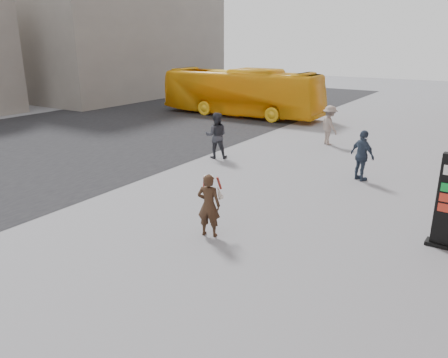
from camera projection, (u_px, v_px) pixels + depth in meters
The scene contains 8 objects.
ground at pixel (229, 231), 11.49m from camera, with size 100.00×100.00×0.00m, color #9E9EA3.
road at pixel (66, 138), 22.22m from camera, with size 16.00×60.00×0.01m, color black.
bg_building_far at pixel (121, 37), 38.36m from camera, with size 10.00×18.00×10.00m, color gray.
woman at pixel (209, 204), 10.99m from camera, with size 0.73×0.69×1.65m.
bus at pixel (241, 92), 28.25m from camera, with size 2.54×10.84×3.02m, color yellow.
pedestrian_a at pixel (216, 135), 18.25m from camera, with size 0.94×0.73×1.93m, color #313239.
pedestrian_b at pixel (329, 125), 20.61m from camera, with size 1.20×0.69×1.85m, color gray.
pedestrian_c at pixel (362, 156), 15.34m from camera, with size 1.06×0.44×1.81m, color #344257.
Camera 1 is at (5.61, -8.89, 4.82)m, focal length 35.00 mm.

